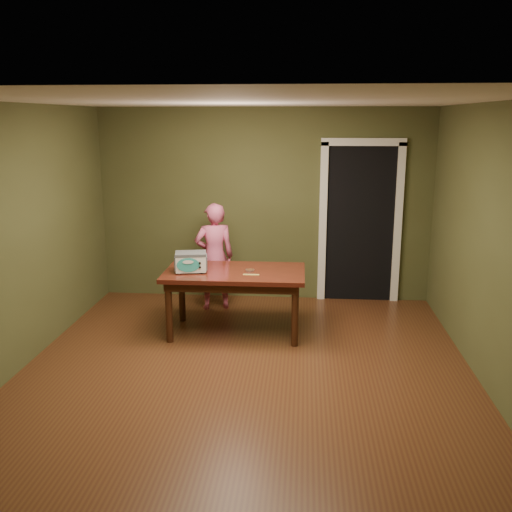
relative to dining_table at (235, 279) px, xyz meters
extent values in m
plane|color=#512E17|center=(0.23, -1.09, -0.65)|extent=(5.00, 5.00, 0.00)
cube|color=#474B28|center=(0.23, 1.41, 0.65)|extent=(4.50, 0.02, 2.60)
cube|color=#474B28|center=(0.23, -3.59, 0.65)|extent=(4.50, 0.02, 2.60)
cube|color=#474B28|center=(-2.02, -1.09, 0.65)|extent=(0.02, 5.00, 2.60)
cube|color=#474B28|center=(2.48, -1.09, 0.65)|extent=(0.02, 5.00, 2.60)
cube|color=white|center=(0.23, -1.09, 1.95)|extent=(4.50, 5.00, 0.02)
cube|color=black|center=(1.53, 1.71, 0.40)|extent=(0.90, 0.60, 2.10)
cube|color=black|center=(1.53, 1.40, 0.40)|extent=(0.90, 0.02, 2.10)
cube|color=white|center=(1.03, 1.38, 0.40)|extent=(0.10, 0.06, 2.20)
cube|color=white|center=(2.03, 1.38, 0.40)|extent=(0.10, 0.06, 2.20)
cube|color=white|center=(1.53, 1.38, 1.50)|extent=(1.10, 0.06, 0.10)
cube|color=#3E150E|center=(0.00, 0.00, 0.07)|extent=(1.60, 0.91, 0.05)
cube|color=black|center=(0.00, 0.00, 0.00)|extent=(1.48, 0.79, 0.10)
cylinder|color=black|center=(-0.70, -0.35, -0.30)|extent=(0.08, 0.08, 0.70)
cylinder|color=black|center=(-0.70, 0.35, -0.30)|extent=(0.08, 0.08, 0.70)
cylinder|color=black|center=(0.70, -0.35, -0.30)|extent=(0.08, 0.08, 0.70)
cylinder|color=black|center=(0.70, 0.35, -0.30)|extent=(0.08, 0.08, 0.70)
cylinder|color=#4C4F54|center=(-0.61, -0.20, 0.11)|extent=(0.02, 0.02, 0.01)
cylinder|color=#4C4F54|center=(-0.64, -0.02, 0.11)|extent=(0.02, 0.02, 0.01)
cylinder|color=#4C4F54|center=(-0.34, -0.15, 0.11)|extent=(0.02, 0.02, 0.01)
cylinder|color=#4C4F54|center=(-0.37, 0.03, 0.11)|extent=(0.02, 0.02, 0.01)
cube|color=white|center=(-0.49, -0.09, 0.21)|extent=(0.38, 0.30, 0.19)
cube|color=#4C4F54|center=(-0.49, -0.09, 0.31)|extent=(0.38, 0.31, 0.03)
cube|color=#4C4F54|center=(-0.66, -0.12, 0.21)|extent=(0.06, 0.22, 0.15)
cube|color=#4C4F54|center=(-0.32, -0.05, 0.21)|extent=(0.06, 0.22, 0.15)
ellipsoid|color=teal|center=(-0.50, -0.21, 0.21)|extent=(0.25, 0.06, 0.16)
cylinder|color=black|center=(-0.37, -0.19, 0.23)|extent=(0.02, 0.02, 0.02)
cylinder|color=black|center=(-0.37, -0.19, 0.18)|extent=(0.02, 0.01, 0.02)
cylinder|color=silver|center=(0.18, -0.01, 0.11)|extent=(0.10, 0.10, 0.02)
cylinder|color=#452617|center=(0.18, -0.01, 0.12)|extent=(0.09, 0.09, 0.01)
cube|color=#DCCD5F|center=(0.21, -0.17, 0.10)|extent=(0.18, 0.03, 0.01)
imported|color=#D45781|center=(-0.37, 0.86, 0.05)|extent=(0.59, 0.47, 1.40)
camera|label=1|loc=(0.78, -6.26, 1.80)|focal=40.00mm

